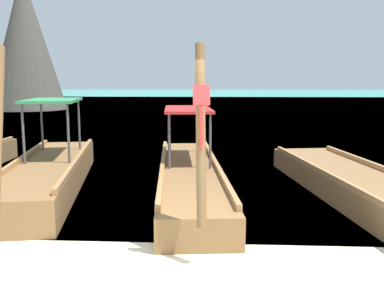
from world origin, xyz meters
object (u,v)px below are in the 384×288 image
object	(u,v)px
longtail_boat_violet_ribbon	(361,188)
karst_rock	(24,43)
longtail_boat_yellow_ribbon	(49,173)
longtail_boat_red_ribbon	(189,175)

from	to	relation	value
longtail_boat_violet_ribbon	karst_rock	xyz separation A→B (m)	(-18.03, 26.09, 4.98)
longtail_boat_yellow_ribbon	longtail_boat_red_ribbon	xyz separation A→B (m)	(2.92, 0.14, -0.04)
karst_rock	longtail_boat_violet_ribbon	bearing A→B (deg)	-55.35
longtail_boat_violet_ribbon	karst_rock	distance (m)	32.10
longtail_boat_yellow_ribbon	longtail_boat_violet_ribbon	world-z (taller)	longtail_boat_yellow_ribbon
longtail_boat_yellow_ribbon	longtail_boat_violet_ribbon	distance (m)	6.24
longtail_boat_yellow_ribbon	longtail_boat_red_ribbon	bearing A→B (deg)	2.71
longtail_boat_red_ribbon	longtail_boat_violet_ribbon	size ratio (longest dim) A/B	0.99
longtail_boat_yellow_ribbon	longtail_boat_red_ribbon	world-z (taller)	longtail_boat_yellow_ribbon
karst_rock	longtail_boat_yellow_ribbon	bearing A→B (deg)	-65.14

